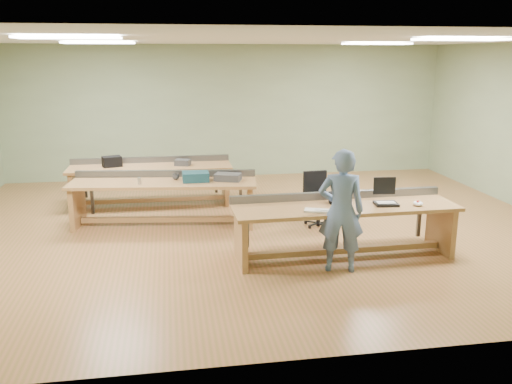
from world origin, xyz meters
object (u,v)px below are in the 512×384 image
laptop_base (386,204)px  mug (176,177)px  parts_bin_teal (196,177)px  workbench_back (151,175)px  drinks_can (139,181)px  workbench_front (344,218)px  task_chair (318,206)px  camera_bag (338,198)px  person (341,211)px  parts_bin_grey (228,177)px  workbench_mid (164,192)px

laptop_base → mug: size_ratio=2.61×
parts_bin_teal → mug: parts_bin_teal is taller
workbench_back → drinks_can: size_ratio=27.77×
laptop_base → drinks_can: size_ratio=2.87×
workbench_front → workbench_back: (-2.73, 3.22, -0.00)m
task_chair → camera_bag: bearing=-99.9°
person → task_chair: (0.24, 1.94, -0.49)m
laptop_base → parts_bin_grey: size_ratio=0.74×
laptop_base → workbench_front: bearing=176.7°
workbench_back → parts_bin_teal: 1.64m
workbench_mid → parts_bin_teal: parts_bin_teal is taller
laptop_base → task_chair: bearing=115.1°
workbench_mid → task_chair: bearing=-2.7°
task_chair → drinks_can: bearing=169.1°
camera_bag → parts_bin_grey: (-1.36, 1.66, -0.02)m
workbench_back → laptop_base: size_ratio=9.66×
workbench_back → parts_bin_grey: bearing=-48.0°
workbench_back → task_chair: task_chair is taller
workbench_back → parts_bin_teal: size_ratio=7.04×
workbench_front → laptop_base: workbench_front is taller
laptop_base → task_chair: task_chair is taller
workbench_front → camera_bag: 0.29m
parts_bin_teal → drinks_can: parts_bin_teal is taller
workbench_front → task_chair: size_ratio=3.51×
workbench_front → workbench_back: same height
workbench_front → parts_bin_teal: 2.67m
task_chair → mug: (-2.31, 0.51, 0.47)m
laptop_base → camera_bag: camera_bag is taller
laptop_base → workbench_back: bearing=140.8°
workbench_back → task_chair: bearing=-32.3°
workbench_back → parts_bin_teal: (0.77, -1.42, 0.27)m
workbench_front → parts_bin_teal: parts_bin_teal is taller
person → laptop_base: (0.78, 0.40, -0.05)m
workbench_back → parts_bin_teal: bearing=-61.3°
task_chair → parts_bin_teal: bearing=164.5°
parts_bin_teal → mug: size_ratio=3.59×
laptop_base → task_chair: 1.69m
laptop_base → parts_bin_grey: 2.72m
parts_bin_grey → workbench_back: bearing=131.7°
workbench_mid → laptop_base: bearing=-25.8°
task_chair → parts_bin_grey: bearing=162.5°
workbench_mid → camera_bag: bearing=-29.3°
workbench_front → camera_bag: size_ratio=13.69×
laptop_base → camera_bag: size_ratio=1.36×
person → parts_bin_teal: (-1.75, 2.29, 0.01)m
laptop_base → parts_bin_grey: parts_bin_grey is taller
workbench_front → drinks_can: bearing=147.8°
parts_bin_teal → parts_bin_grey: 0.53m
person → camera_bag: 0.61m
parts_bin_grey → drinks_can: 1.44m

